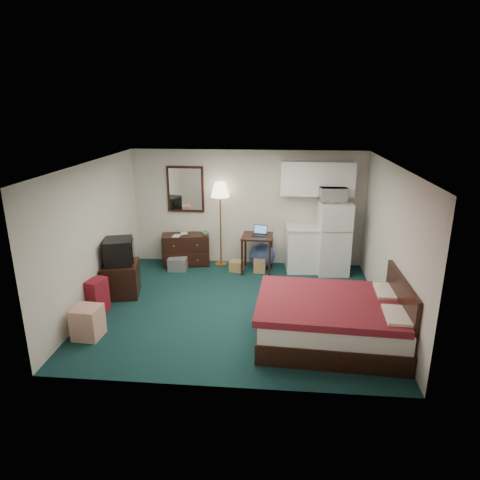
# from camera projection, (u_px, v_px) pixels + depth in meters

# --- Properties ---
(floor) EXTENTS (5.00, 4.50, 0.01)m
(floor) POSITION_uv_depth(u_px,v_px,m) (238.00, 307.00, 7.54)
(floor) COLOR #0B2929
(floor) RESTS_ON ground
(ceiling) EXTENTS (5.00, 4.50, 0.01)m
(ceiling) POSITION_uv_depth(u_px,v_px,m) (238.00, 164.00, 6.78)
(ceiling) COLOR beige
(ceiling) RESTS_ON walls
(walls) EXTENTS (5.01, 4.51, 2.50)m
(walls) POSITION_uv_depth(u_px,v_px,m) (238.00, 239.00, 7.16)
(walls) COLOR beige
(walls) RESTS_ON floor
(mirror) EXTENTS (0.80, 0.06, 1.00)m
(mirror) POSITION_uv_depth(u_px,v_px,m) (186.00, 189.00, 9.26)
(mirror) COLOR white
(mirror) RESTS_ON walls
(upper_cabinets) EXTENTS (1.50, 0.35, 0.70)m
(upper_cabinets) POSITION_uv_depth(u_px,v_px,m) (317.00, 178.00, 8.79)
(upper_cabinets) COLOR white
(upper_cabinets) RESTS_ON walls
(headboard) EXTENTS (0.06, 1.56, 1.00)m
(headboard) POSITION_uv_depth(u_px,v_px,m) (400.00, 311.00, 6.21)
(headboard) COLOR black
(headboard) RESTS_ON walls
(dresser) EXTENTS (1.09, 0.65, 0.69)m
(dresser) POSITION_uv_depth(u_px,v_px,m) (186.00, 250.00, 9.43)
(dresser) COLOR black
(dresser) RESTS_ON floor
(floor_lamp) EXTENTS (0.46, 0.46, 1.84)m
(floor_lamp) POSITION_uv_depth(u_px,v_px,m) (221.00, 224.00, 9.25)
(floor_lamp) COLOR gold
(floor_lamp) RESTS_ON floor
(desk) EXTENTS (0.66, 0.66, 0.80)m
(desk) POSITION_uv_depth(u_px,v_px,m) (257.00, 253.00, 9.03)
(desk) COLOR black
(desk) RESTS_ON floor
(exercise_ball) EXTENTS (0.69, 0.69, 0.55)m
(exercise_ball) POSITION_uv_depth(u_px,v_px,m) (262.00, 255.00, 9.28)
(exercise_ball) COLOR #32487C
(exercise_ball) RESTS_ON floor
(kitchen_counter) EXTENTS (0.90, 0.71, 0.93)m
(kitchen_counter) POSITION_uv_depth(u_px,v_px,m) (306.00, 249.00, 9.10)
(kitchen_counter) COLOR white
(kitchen_counter) RESTS_ON floor
(fridge) EXTENTS (0.68, 0.68, 1.52)m
(fridge) POSITION_uv_depth(u_px,v_px,m) (334.00, 238.00, 8.85)
(fridge) COLOR white
(fridge) RESTS_ON floor
(bed) EXTENTS (2.17, 1.73, 0.67)m
(bed) POSITION_uv_depth(u_px,v_px,m) (330.00, 321.00, 6.36)
(bed) COLOR maroon
(bed) RESTS_ON floor
(tv_stand) EXTENTS (0.75, 0.79, 0.62)m
(tv_stand) POSITION_uv_depth(u_px,v_px,m) (122.00, 279.00, 7.94)
(tv_stand) COLOR black
(tv_stand) RESTS_ON floor
(suitcase) EXTENTS (0.32, 0.42, 0.61)m
(suitcase) POSITION_uv_depth(u_px,v_px,m) (97.00, 296.00, 7.24)
(suitcase) COLOR maroon
(suitcase) RESTS_ON floor
(retail_box) EXTENTS (0.42, 0.42, 0.49)m
(retail_box) POSITION_uv_depth(u_px,v_px,m) (88.00, 322.00, 6.49)
(retail_box) COLOR beige
(retail_box) RESTS_ON floor
(file_bin) EXTENTS (0.40, 0.31, 0.27)m
(file_bin) POSITION_uv_depth(u_px,v_px,m) (178.00, 264.00, 9.16)
(file_bin) COLOR slate
(file_bin) RESTS_ON floor
(cardboard_box_a) EXTENTS (0.32, 0.30, 0.23)m
(cardboard_box_a) POSITION_uv_depth(u_px,v_px,m) (237.00, 266.00, 9.11)
(cardboard_box_a) COLOR olive
(cardboard_box_a) RESTS_ON floor
(cardboard_box_b) EXTENTS (0.25, 0.29, 0.29)m
(cardboard_box_b) POSITION_uv_depth(u_px,v_px,m) (260.00, 265.00, 9.09)
(cardboard_box_b) COLOR olive
(cardboard_box_b) RESTS_ON floor
(laptop) EXTENTS (0.32, 0.28, 0.20)m
(laptop) POSITION_uv_depth(u_px,v_px,m) (260.00, 231.00, 8.87)
(laptop) COLOR black
(laptop) RESTS_ON desk
(crt_tv) EXTENTS (0.63, 0.66, 0.47)m
(crt_tv) POSITION_uv_depth(u_px,v_px,m) (119.00, 251.00, 7.79)
(crt_tv) COLOR black
(crt_tv) RESTS_ON tv_stand
(microwave) EXTENTS (0.57, 0.37, 0.36)m
(microwave) POSITION_uv_depth(u_px,v_px,m) (333.00, 193.00, 8.60)
(microwave) COLOR white
(microwave) RESTS_ON fridge
(book_a) EXTENTS (0.16, 0.03, 0.22)m
(book_a) POSITION_uv_depth(u_px,v_px,m) (173.00, 231.00, 9.18)
(book_a) COLOR olive
(book_a) RESTS_ON dresser
(book_b) EXTENTS (0.15, 0.05, 0.21)m
(book_b) POSITION_uv_depth(u_px,v_px,m) (180.00, 229.00, 9.34)
(book_b) COLOR olive
(book_b) RESTS_ON dresser
(mug) EXTENTS (0.16, 0.14, 0.13)m
(mug) POSITION_uv_depth(u_px,v_px,m) (205.00, 233.00, 9.24)
(mug) COLOR #538F4B
(mug) RESTS_ON dresser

